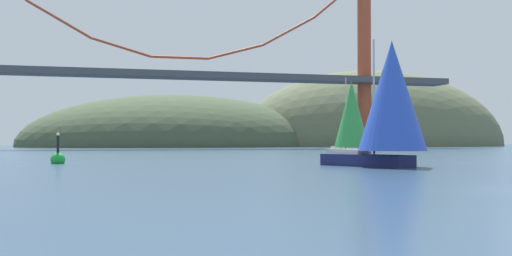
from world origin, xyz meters
TOP-DOWN VIEW (x-y plane):
  - headland_center at (5.00, 135.00)m, footprint 79.42×44.00m
  - headland_right at (60.00, 135.00)m, footprint 79.66×44.00m
  - suspension_bridge at (-0.00, 95.00)m, footprint 112.77×6.00m
  - sailboat_blue_spinnaker at (3.64, 17.98)m, footprint 6.37×8.53m
  - sailboat_green_sail at (16.11, 52.07)m, footprint 4.60×8.32m
  - channel_buoy at (-18.24, 30.24)m, footprint 1.10×1.10m

SIDE VIEW (x-z plane):
  - headland_center at x=5.00m, z-range -13.33..13.33m
  - headland_right at x=60.00m, z-range -21.28..21.28m
  - channel_buoy at x=-18.24m, z-range -0.95..1.69m
  - sailboat_blue_spinnaker at x=3.64m, z-range 0.11..8.88m
  - sailboat_green_sail at x=16.11m, z-range -0.11..9.82m
  - suspension_bridge at x=0.00m, z-range -2.24..33.92m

